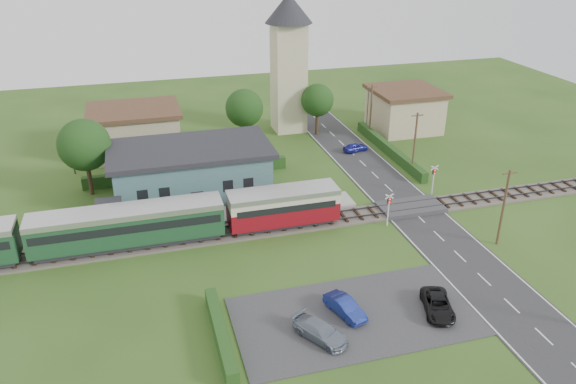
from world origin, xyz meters
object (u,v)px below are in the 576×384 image
object	(u,v)px
house_east	(404,109)
pedestrian_far	(115,217)
crossing_signal_far	(434,176)
car_park_silver	(320,331)
station_building	(191,171)
car_park_blue	(345,307)
pedestrian_near	(263,199)
car_park_dark	(438,305)
house_west	(135,130)
church_tower	(289,53)
crossing_signal_near	(389,205)
car_on_road	(355,147)
equipment_hut	(110,215)
train	(88,230)

from	to	relation	value
house_east	pedestrian_far	distance (m)	41.91
house_east	crossing_signal_far	size ratio (longest dim) A/B	2.69
car_park_silver	station_building	bearing A→B (deg)	70.39
crossing_signal_far	car_park_blue	xyz separation A→B (m)	(-15.67, -16.00, -1.46)
station_building	car_park_silver	bearing A→B (deg)	-77.60
house_east	pedestrian_near	world-z (taller)	house_east
car_park_silver	car_park_dark	world-z (taller)	car_park_silver
station_building	house_west	xyz separation A→B (m)	(-5.00, 14.01, 0.10)
church_tower	station_building	bearing A→B (deg)	-131.41
church_tower	crossing_signal_far	xyz separation A→B (m)	(8.60, -23.61, -8.08)
crossing_signal_near	pedestrian_near	xyz separation A→B (m)	(-10.43, 5.67, -0.72)
crossing_signal_far	car_on_road	world-z (taller)	crossing_signal_far
car_on_road	church_tower	bearing A→B (deg)	16.78
equipment_hut	house_east	bearing A→B (deg)	26.32
crossing_signal_far	pedestrian_near	xyz separation A→B (m)	(-17.63, 0.87, -0.72)
station_building	train	size ratio (longest dim) A/B	0.37
church_tower	crossing_signal_far	bearing A→B (deg)	-69.98
crossing_signal_near	car_park_silver	distance (m)	17.24
equipment_hut	church_tower	world-z (taller)	church_tower
station_building	car_park_silver	xyz separation A→B (m)	(5.41, -24.60, -2.02)
church_tower	crossing_signal_near	xyz separation A→B (m)	(1.40, -28.41, -8.08)
station_building	car_park_blue	bearing A→B (deg)	-70.66
crossing_signal_far	car_on_road	size ratio (longest dim) A/B	1.06
crossing_signal_near	car_park_blue	bearing A→B (deg)	-127.08
train	house_east	bearing A→B (deg)	29.02
car_park_blue	pedestrian_near	size ratio (longest dim) A/B	1.87
car_park_blue	pedestrian_far	distance (m)	23.21
equipment_hut	crossing_signal_far	distance (m)	31.61
church_tower	crossing_signal_far	size ratio (longest dim) A/B	5.37
house_west	pedestrian_far	world-z (taller)	house_west
house_west	car_park_blue	world-z (taller)	house_west
car_park_blue	car_park_silver	size ratio (longest dim) A/B	0.90
equipment_hut	pedestrian_far	xyz separation A→B (m)	(0.37, 0.40, -0.45)
station_building	car_park_dark	xyz separation A→B (m)	(14.39, -24.14, -2.04)
equipment_hut	car_park_blue	world-z (taller)	equipment_hut
car_on_road	car_park_silver	bearing A→B (deg)	142.20
crossing_signal_far	equipment_hut	bearing A→B (deg)	178.54
train	car_park_dark	distance (m)	28.46
crossing_signal_near	car_park_dark	size ratio (longest dim) A/B	0.80
train	crossing_signal_far	distance (m)	33.33
house_west	church_tower	bearing A→B (deg)	8.53
train	house_east	world-z (taller)	house_east
house_east	car_park_blue	size ratio (longest dim) A/B	2.41
crossing_signal_near	car_park_silver	size ratio (longest dim) A/B	0.81
train	station_building	bearing A→B (deg)	42.99
house_west	car_park_dark	bearing A→B (deg)	-63.05
station_building	house_east	world-z (taller)	house_east
house_west	crossing_signal_near	distance (m)	33.22
church_tower	car_park_silver	distance (m)	43.75
car_on_road	car_park_blue	world-z (taller)	car_park_blue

